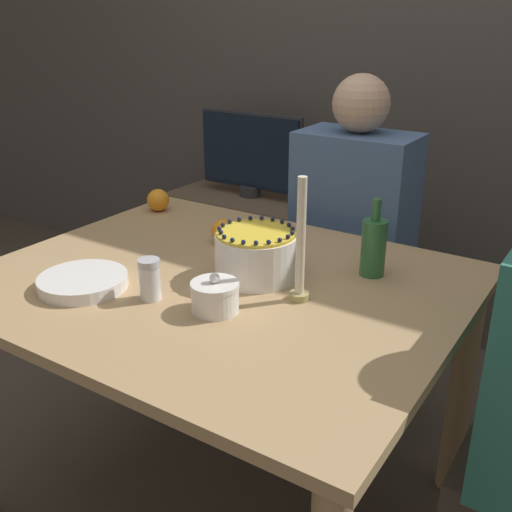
# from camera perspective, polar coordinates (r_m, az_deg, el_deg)

# --- Properties ---
(ground_plane) EXTENTS (12.00, 12.00, 0.00)m
(ground_plane) POSITION_cam_1_polar(r_m,az_deg,el_deg) (2.03, -3.02, -22.20)
(ground_plane) COLOR #4C4238
(wall_behind) EXTENTS (8.00, 0.05, 2.60)m
(wall_behind) POSITION_cam_1_polar(r_m,az_deg,el_deg) (2.70, 15.09, 19.02)
(wall_behind) COLOR #4C4742
(wall_behind) RESTS_ON ground_plane
(dining_table) EXTENTS (1.24, 1.02, 0.76)m
(dining_table) POSITION_cam_1_polar(r_m,az_deg,el_deg) (1.64, -3.47, -5.98)
(dining_table) COLOR tan
(dining_table) RESTS_ON ground_plane
(cake) EXTENTS (0.22, 0.22, 0.14)m
(cake) POSITION_cam_1_polar(r_m,az_deg,el_deg) (1.57, -0.00, 0.14)
(cake) COLOR white
(cake) RESTS_ON dining_table
(sugar_bowl) EXTENTS (0.12, 0.12, 0.10)m
(sugar_bowl) POSITION_cam_1_polar(r_m,az_deg,el_deg) (1.41, -3.92, -3.86)
(sugar_bowl) COLOR white
(sugar_bowl) RESTS_ON dining_table
(sugar_shaker) EXTENTS (0.05, 0.05, 0.10)m
(sugar_shaker) POSITION_cam_1_polar(r_m,az_deg,el_deg) (1.48, -10.09, -2.18)
(sugar_shaker) COLOR white
(sugar_shaker) RESTS_ON dining_table
(plate_stack) EXTENTS (0.23, 0.23, 0.03)m
(plate_stack) POSITION_cam_1_polar(r_m,az_deg,el_deg) (1.60, -16.16, -2.36)
(plate_stack) COLOR white
(plate_stack) RESTS_ON dining_table
(candle) EXTENTS (0.05, 0.05, 0.31)m
(candle) POSITION_cam_1_polar(r_m,az_deg,el_deg) (1.43, 4.25, 0.49)
(candle) COLOR tan
(candle) RESTS_ON dining_table
(bottle) EXTENTS (0.07, 0.07, 0.21)m
(bottle) POSITION_cam_1_polar(r_m,az_deg,el_deg) (1.61, 11.14, 0.91)
(bottle) COLOR #2D6638
(bottle) RESTS_ON dining_table
(orange_fruit_0) EXTENTS (0.07, 0.07, 0.07)m
(orange_fruit_0) POSITION_cam_1_polar(r_m,az_deg,el_deg) (1.83, -3.14, 2.38)
(orange_fruit_0) COLOR orange
(orange_fruit_0) RESTS_ON dining_table
(orange_fruit_1) EXTENTS (0.08, 0.08, 0.08)m
(orange_fruit_1) POSITION_cam_1_polar(r_m,az_deg,el_deg) (2.15, -9.31, 5.28)
(orange_fruit_1) COLOR orange
(orange_fruit_1) RESTS_ON dining_table
(person_man_blue_shirt) EXTENTS (0.40, 0.34, 1.24)m
(person_man_blue_shirt) POSITION_cam_1_polar(r_m,az_deg,el_deg) (2.22, 8.96, -1.50)
(person_man_blue_shirt) COLOR #2D2D38
(person_man_blue_shirt) RESTS_ON ground_plane
(side_cabinet) EXTENTS (0.76, 0.42, 0.60)m
(side_cabinet) POSITION_cam_1_polar(r_m,az_deg,el_deg) (2.98, -0.54, 0.22)
(side_cabinet) COLOR brown
(side_cabinet) RESTS_ON ground_plane
(tv_monitor) EXTENTS (0.54, 0.10, 0.39)m
(tv_monitor) POSITION_cam_1_polar(r_m,az_deg,el_deg) (2.84, -0.54, 9.75)
(tv_monitor) COLOR #2D2D33
(tv_monitor) RESTS_ON side_cabinet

